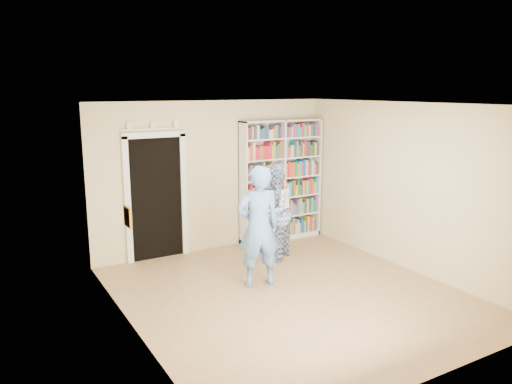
{
  "coord_description": "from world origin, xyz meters",
  "views": [
    {
      "loc": [
        -3.81,
        -5.57,
        2.91
      ],
      "look_at": [
        -0.05,
        0.9,
        1.35
      ],
      "focal_mm": 35.0,
      "sensor_mm": 36.0,
      "label": 1
    }
  ],
  "objects": [
    {
      "name": "wall_right",
      "position": [
        2.25,
        0.0,
        1.35
      ],
      "size": [
        0.0,
        5.0,
        5.0
      ],
      "primitive_type": "plane",
      "rotation": [
        1.57,
        0.0,
        -1.57
      ],
      "color": "beige",
      "rests_on": "floor"
    },
    {
      "name": "man_plaid",
      "position": [
        0.58,
        1.4,
        0.84
      ],
      "size": [
        1.03,
        1.0,
        1.68
      ],
      "primitive_type": "imported",
      "rotation": [
        0.0,
        0.0,
        3.79
      ],
      "color": "#315198",
      "rests_on": "floor"
    },
    {
      "name": "man_blue",
      "position": [
        -0.21,
        0.54,
        0.91
      ],
      "size": [
        0.74,
        0.57,
        1.82
      ],
      "primitive_type": "imported",
      "rotation": [
        0.0,
        0.0,
        2.92
      ],
      "color": "#6597E2",
      "rests_on": "floor"
    },
    {
      "name": "wall_art",
      "position": [
        -2.23,
        0.2,
        1.4
      ],
      "size": [
        0.03,
        0.25,
        0.25
      ],
      "primitive_type": "cube",
      "color": "brown",
      "rests_on": "wall_left"
    },
    {
      "name": "doorway",
      "position": [
        -1.1,
        2.48,
        1.18
      ],
      "size": [
        1.1,
        0.08,
        2.43
      ],
      "color": "black",
      "rests_on": "floor"
    },
    {
      "name": "bookshelf",
      "position": [
        1.35,
        2.34,
        1.17
      ],
      "size": [
        1.69,
        0.32,
        2.33
      ],
      "rotation": [
        0.0,
        0.0,
        0.39
      ],
      "color": "white",
      "rests_on": "floor"
    },
    {
      "name": "wall_left",
      "position": [
        -2.25,
        0.0,
        1.35
      ],
      "size": [
        0.0,
        5.0,
        5.0
      ],
      "primitive_type": "plane",
      "rotation": [
        1.57,
        0.0,
        1.57
      ],
      "color": "beige",
      "rests_on": "floor"
    },
    {
      "name": "ceiling",
      "position": [
        0.0,
        0.0,
        2.7
      ],
      "size": [
        5.0,
        5.0,
        0.0
      ],
      "primitive_type": "plane",
      "rotation": [
        3.14,
        0.0,
        0.0
      ],
      "color": "white",
      "rests_on": "wall_back"
    },
    {
      "name": "floor",
      "position": [
        0.0,
        0.0,
        0.0
      ],
      "size": [
        5.0,
        5.0,
        0.0
      ],
      "primitive_type": "plane",
      "color": "#976F49",
      "rests_on": "ground"
    },
    {
      "name": "wall_back",
      "position": [
        0.0,
        2.5,
        1.35
      ],
      "size": [
        4.5,
        0.0,
        4.5
      ],
      "primitive_type": "plane",
      "rotation": [
        1.57,
        0.0,
        0.0
      ],
      "color": "beige",
      "rests_on": "floor"
    },
    {
      "name": "paper_sheet",
      "position": [
        0.67,
        1.16,
        1.11
      ],
      "size": [
        0.22,
        0.1,
        0.33
      ],
      "primitive_type": "cube",
      "rotation": [
        0.0,
        0.0,
        0.4
      ],
      "color": "white",
      "rests_on": "man_plaid"
    }
  ]
}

